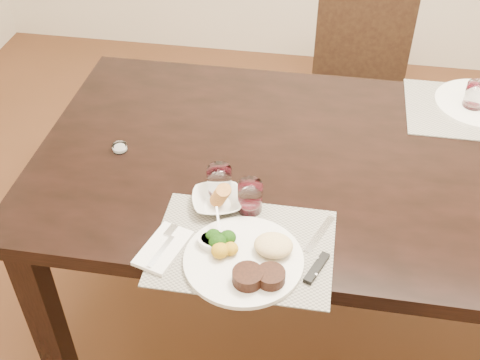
% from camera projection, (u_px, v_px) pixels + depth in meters
% --- Properties ---
extents(ground_plane, '(4.50, 4.50, 0.00)m').
position_uv_depth(ground_plane, '(338.00, 317.00, 2.29)').
color(ground_plane, '#4C2D18').
rests_on(ground_plane, ground).
extents(dining_table, '(2.00, 1.00, 0.75)m').
position_uv_depth(dining_table, '(361.00, 185.00, 1.86)').
color(dining_table, black).
rests_on(dining_table, ground).
extents(chair_far, '(0.42, 0.42, 0.90)m').
position_uv_depth(chair_far, '(359.00, 77.00, 2.66)').
color(chair_far, black).
rests_on(chair_far, ground).
extents(placemat_near, '(0.46, 0.34, 0.00)m').
position_uv_depth(placemat_near, '(243.00, 247.00, 1.54)').
color(placemat_near, gray).
rests_on(placemat_near, dining_table).
extents(placemat_far, '(0.46, 0.34, 0.00)m').
position_uv_depth(placemat_far, '(476.00, 111.00, 2.01)').
color(placemat_far, gray).
rests_on(placemat_far, dining_table).
extents(dinner_plate, '(0.30, 0.30, 0.05)m').
position_uv_depth(dinner_plate, '(249.00, 259.00, 1.49)').
color(dinner_plate, silver).
rests_on(dinner_plate, placemat_near).
extents(napkin_fork, '(0.13, 0.18, 0.02)m').
position_uv_depth(napkin_fork, '(163.00, 248.00, 1.53)').
color(napkin_fork, white).
rests_on(napkin_fork, placemat_near).
extents(steak_knife, '(0.07, 0.25, 0.01)m').
position_uv_depth(steak_knife, '(317.00, 259.00, 1.50)').
color(steak_knife, silver).
rests_on(steak_knife, placemat_near).
extents(cracker_bowl, '(0.17, 0.17, 0.06)m').
position_uv_depth(cracker_bowl, '(217.00, 201.00, 1.65)').
color(cracker_bowl, silver).
rests_on(cracker_bowl, placemat_near).
extents(sauce_ramekin, '(0.08, 0.13, 0.07)m').
position_uv_depth(sauce_ramekin, '(214.00, 242.00, 1.53)').
color(sauce_ramekin, silver).
rests_on(sauce_ramekin, placemat_near).
extents(wine_glass_near, '(0.07, 0.07, 0.09)m').
position_uv_depth(wine_glass_near, '(250.00, 198.00, 1.62)').
color(wine_glass_near, silver).
rests_on(wine_glass_near, placemat_near).
extents(wine_glass_far, '(0.07, 0.07, 0.10)m').
position_uv_depth(wine_glass_far, '(475.00, 98.00, 1.99)').
color(wine_glass_far, silver).
rests_on(wine_glass_far, placemat_far).
extents(wine_glass_side, '(0.07, 0.07, 0.09)m').
position_uv_depth(wine_glass_side, '(219.00, 183.00, 1.67)').
color(wine_glass_side, silver).
rests_on(wine_glass_side, dining_table).
extents(salt_cellar, '(0.05, 0.05, 0.02)m').
position_uv_depth(salt_cellar, '(120.00, 148.00, 1.85)').
color(salt_cellar, silver).
rests_on(salt_cellar, dining_table).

